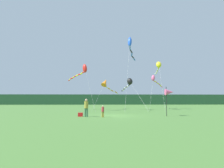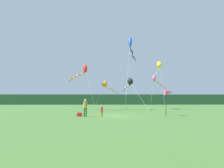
% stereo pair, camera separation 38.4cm
% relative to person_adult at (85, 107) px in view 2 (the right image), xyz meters
% --- Properties ---
extents(ground_plane, '(120.00, 120.00, 0.00)m').
position_rel_person_adult_xyz_m(ground_plane, '(2.91, 1.40, -1.03)').
color(ground_plane, '#477533').
extents(distant_treeline, '(108.00, 3.66, 3.48)m').
position_rel_person_adult_xyz_m(distant_treeline, '(2.91, 46.40, 0.71)').
color(distant_treeline, '#1E4228').
rests_on(distant_treeline, ground).
extents(person_adult, '(0.40, 0.40, 1.84)m').
position_rel_person_adult_xyz_m(person_adult, '(0.00, 0.00, 0.00)').
color(person_adult, '#3F724C').
rests_on(person_adult, ground).
extents(person_child, '(0.26, 0.26, 1.19)m').
position_rel_person_adult_xyz_m(person_child, '(1.71, -0.51, -0.37)').
color(person_child, olive).
rests_on(person_child, ground).
extents(cooler_box, '(0.49, 0.36, 0.40)m').
position_rel_person_adult_xyz_m(cooler_box, '(-0.65, 0.53, -0.83)').
color(cooler_box, red).
rests_on(cooler_box, ground).
extents(banner_flag_pole, '(0.90, 0.70, 3.14)m').
position_rel_person_adult_xyz_m(banner_flag_pole, '(8.87, 0.52, 1.52)').
color(banner_flag_pole, black).
rests_on(banner_flag_pole, ground).
extents(kite_red, '(5.16, 5.87, 7.43)m').
position_rel_person_adult_xyz_m(kite_red, '(-1.68, 10.17, 5.37)').
color(kite_red, '#B2B2B2').
rests_on(kite_red, ground).
extents(kite_black, '(3.20, 8.52, 5.54)m').
position_rel_person_adult_xyz_m(kite_black, '(5.95, 11.73, 3.62)').
color(kite_black, '#B2B2B2').
rests_on(kite_black, ground).
extents(kite_orange, '(4.65, 8.12, 5.65)m').
position_rel_person_adult_xyz_m(kite_orange, '(2.02, 14.05, 3.61)').
color(kite_orange, '#B2B2B2').
rests_on(kite_orange, ground).
extents(kite_blue, '(3.18, 10.33, 12.22)m').
position_rel_person_adult_xyz_m(kite_blue, '(6.13, 11.29, 9.88)').
color(kite_blue, '#B2B2B2').
rests_on(kite_blue, ground).
extents(kite_yellow, '(0.98, 7.30, 8.60)m').
position_rel_person_adult_xyz_m(kite_yellow, '(11.40, 13.27, 6.77)').
color(kite_yellow, '#B2B2B2').
rests_on(kite_yellow, ground).
extents(kite_rainbow, '(3.90, 4.77, 6.46)m').
position_rel_person_adult_xyz_m(kite_rainbow, '(11.34, 15.94, 4.56)').
color(kite_rainbow, '#B2B2B2').
rests_on(kite_rainbow, ground).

